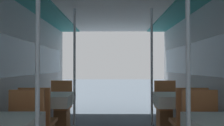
{
  "coord_description": "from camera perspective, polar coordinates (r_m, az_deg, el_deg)",
  "views": [
    {
      "loc": [
        0.01,
        -1.13,
        1.21
      ],
      "look_at": [
        -0.02,
        2.98,
        1.28
      ],
      "focal_mm": 35.0,
      "sensor_mm": 36.0,
      "label": 1
    }
  ],
  "objects": [
    {
      "name": "wall_left",
      "position": [
        3.34,
        -26.15,
        -2.26
      ],
      "size": [
        0.05,
        6.52,
        2.2
      ],
      "color": "silver",
      "rests_on": "ground_plane"
    },
    {
      "name": "wall_right",
      "position": [
        3.33,
        26.71,
        -2.26
      ],
      "size": [
        0.05,
        6.52,
        2.2
      ],
      "color": "silver",
      "rests_on": "ground_plane"
    },
    {
      "name": "support_pole_left_0",
      "position": [
        2.0,
        -18.87,
        -4.19
      ],
      "size": [
        0.04,
        0.04,
        2.2
      ],
      "color": "silver",
      "rests_on": "ground_plane"
    },
    {
      "name": "dining_table_left_1",
      "position": [
        3.85,
        -15.72,
        -9.4
      ],
      "size": [
        0.72,
        0.72,
        0.75
      ],
      "color": "#4C4C51",
      "rests_on": "ground_plane"
    },
    {
      "name": "chair_left_far_1",
      "position": [
        4.48,
        -13.57,
        -12.87
      ],
      "size": [
        0.43,
        0.43,
        0.93
      ],
      "rotation": [
        0.0,
        0.0,
        3.14
      ],
      "color": "#9C5B31",
      "rests_on": "ground_plane"
    },
    {
      "name": "support_pole_left_1",
      "position": [
        3.72,
        -9.78,
        -2.72
      ],
      "size": [
        0.04,
        0.04,
        2.2
      ],
      "color": "silver",
      "rests_on": "ground_plane"
    },
    {
      "name": "support_pole_right_0",
      "position": [
        1.99,
        19.26,
        -4.2
      ],
      "size": [
        0.04,
        0.04,
        2.2
      ],
      "color": "silver",
      "rests_on": "ground_plane"
    },
    {
      "name": "dining_table_right_1",
      "position": [
        3.85,
        16.3,
        -9.41
      ],
      "size": [
        0.72,
        0.72,
        0.75
      ],
      "color": "#4C4C51",
      "rests_on": "ground_plane"
    },
    {
      "name": "chair_right_far_1",
      "position": [
        4.48,
        14.18,
        -12.88
      ],
      "size": [
        0.43,
        0.43,
        0.93
      ],
      "rotation": [
        0.0,
        0.0,
        3.14
      ],
      "color": "#9C5B31",
      "rests_on": "ground_plane"
    },
    {
      "name": "support_pole_right_1",
      "position": [
        3.72,
        10.35,
        -2.72
      ],
      "size": [
        0.04,
        0.04,
        2.2
      ],
      "color": "silver",
      "rests_on": "ground_plane"
    }
  ]
}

